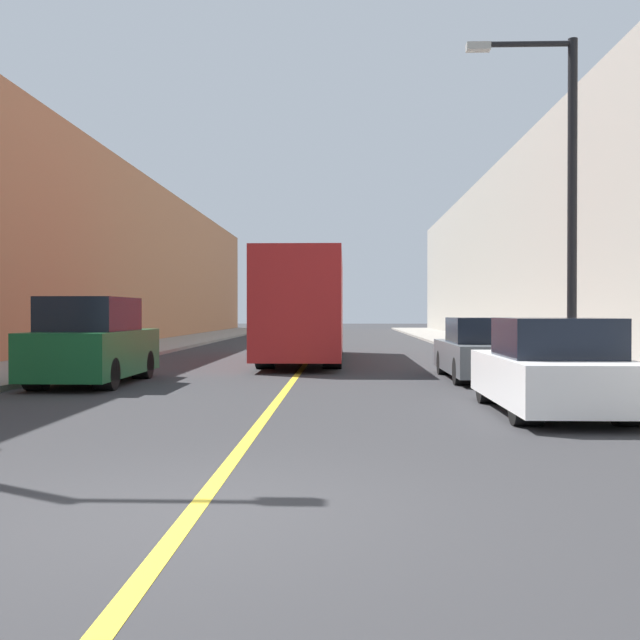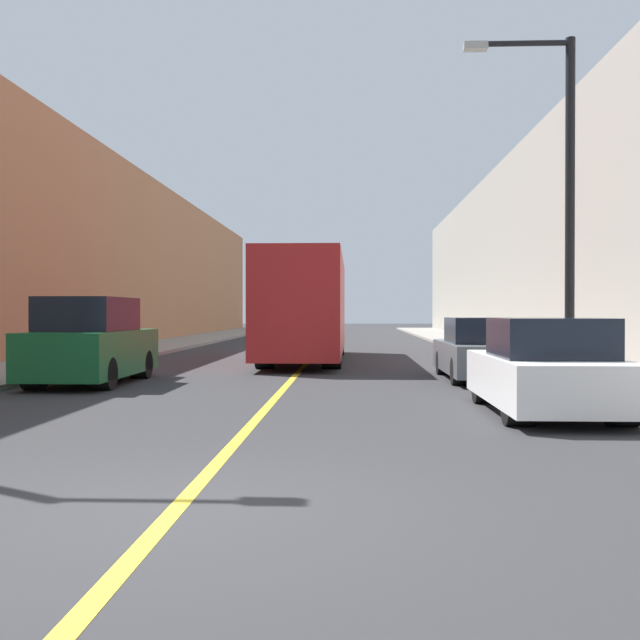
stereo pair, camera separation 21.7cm
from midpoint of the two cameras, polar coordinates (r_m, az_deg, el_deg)
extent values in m
plane|color=#2D2D30|center=(6.27, -10.22, -14.35)|extent=(200.00, 200.00, 0.00)
cube|color=gray|center=(36.99, -11.24, -1.82)|extent=(3.42, 72.00, 0.13)
cube|color=gray|center=(36.45, 12.07, -1.85)|extent=(3.42, 72.00, 0.13)
cube|color=#B2724C|center=(38.11, -16.70, 4.75)|extent=(4.00, 72.00, 8.78)
cube|color=gray|center=(37.35, 17.74, 5.33)|extent=(4.00, 72.00, 9.43)
cube|color=gold|center=(35.97, 0.33, -1.97)|extent=(0.16, 72.00, 0.01)
cube|color=#AD1E1E|center=(24.79, -0.83, 1.13)|extent=(2.45, 11.02, 3.11)
cube|color=black|center=(19.33, -1.76, 2.89)|extent=(2.08, 0.04, 1.40)
cylinder|color=black|center=(21.49, -3.90, -2.43)|extent=(0.54, 0.96, 0.96)
cylinder|color=black|center=(21.36, 1.21, -2.45)|extent=(0.54, 0.96, 0.96)
cylinder|color=black|center=(28.28, -2.36, -1.70)|extent=(0.54, 0.96, 0.96)
cylinder|color=black|center=(28.19, 1.51, -1.71)|extent=(0.54, 0.96, 0.96)
cube|color=#145128|center=(17.64, -16.65, -2.40)|extent=(1.86, 4.48, 1.00)
cube|color=black|center=(17.40, -16.89, 0.43)|extent=(1.64, 2.46, 0.75)
cube|color=black|center=(15.56, -19.31, -2.16)|extent=(1.58, 0.04, 0.45)
cylinder|color=black|center=(16.63, -20.58, -3.84)|extent=(0.41, 0.68, 0.68)
cylinder|color=black|center=(16.12, -15.82, -3.97)|extent=(0.41, 0.68, 0.68)
cylinder|color=black|center=(19.21, -17.33, -3.24)|extent=(0.41, 0.68, 0.68)
cylinder|color=black|center=(18.77, -13.16, -3.32)|extent=(0.41, 0.68, 0.68)
cube|color=silver|center=(12.49, 17.31, -4.33)|extent=(1.85, 4.26, 0.72)
cube|color=black|center=(12.25, 17.58, -1.29)|extent=(1.63, 1.92, 0.62)
cube|color=black|center=(10.48, 20.27, -4.60)|extent=(1.57, 0.04, 0.33)
cylinder|color=black|center=(11.07, 15.44, -6.20)|extent=(0.41, 0.62, 0.62)
cylinder|color=black|center=(11.48, 22.51, -5.98)|extent=(0.41, 0.62, 0.62)
cylinder|color=black|center=(13.64, 12.94, -4.91)|extent=(0.41, 0.62, 0.62)
cylinder|color=black|center=(13.97, 18.79, -4.80)|extent=(0.41, 0.62, 0.62)
cube|color=#51565B|center=(18.35, 12.53, -2.78)|extent=(1.80, 4.59, 0.70)
cube|color=black|center=(18.10, 12.66, -0.77)|extent=(1.58, 2.07, 0.60)
cube|color=black|center=(16.12, 13.94, -2.82)|extent=(1.53, 0.04, 0.32)
cylinder|color=black|center=(16.85, 11.02, -3.86)|extent=(0.40, 0.62, 0.62)
cylinder|color=black|center=(17.12, 15.68, -3.80)|extent=(0.40, 0.62, 0.62)
cylinder|color=black|center=(19.67, 9.78, -3.22)|extent=(0.40, 0.62, 0.62)
cylinder|color=black|center=(19.89, 13.80, -3.18)|extent=(0.40, 0.62, 0.62)
cylinder|color=black|center=(16.72, 18.87, 7.88)|extent=(0.20, 0.20, 7.23)
cylinder|color=black|center=(17.28, 15.57, 19.64)|extent=(1.98, 0.12, 0.12)
cube|color=#999993|center=(17.08, 12.14, 19.70)|extent=(0.50, 0.24, 0.16)
camera|label=1|loc=(0.11, -89.72, 0.00)|focal=42.00mm
camera|label=2|loc=(0.11, 90.28, 0.00)|focal=42.00mm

